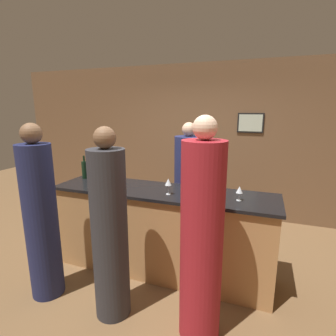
{
  "coord_description": "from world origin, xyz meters",
  "views": [
    {
      "loc": [
        1.08,
        -2.75,
        1.99
      ],
      "look_at": [
        0.04,
        0.1,
        1.3
      ],
      "focal_mm": 28.0,
      "sensor_mm": 36.0,
      "label": 1
    }
  ],
  "objects_px": {
    "bartender": "(188,190)",
    "guest_2": "(41,219)",
    "guest_1": "(202,241)",
    "wine_bottle_0": "(106,170)",
    "wine_bottle_1": "(85,169)",
    "guest_0": "(110,232)"
  },
  "relations": [
    {
      "from": "bartender",
      "to": "guest_1",
      "type": "relative_size",
      "value": 0.93
    },
    {
      "from": "guest_1",
      "to": "wine_bottle_1",
      "type": "xyz_separation_m",
      "value": [
        -1.85,
        0.91,
        0.27
      ]
    },
    {
      "from": "wine_bottle_1",
      "to": "guest_0",
      "type": "bearing_deg",
      "value": -44.25
    },
    {
      "from": "guest_2",
      "to": "bartender",
      "type": "bearing_deg",
      "value": 54.07
    },
    {
      "from": "guest_2",
      "to": "guest_1",
      "type": "bearing_deg",
      "value": 1.84
    },
    {
      "from": "guest_1",
      "to": "wine_bottle_1",
      "type": "relative_size",
      "value": 6.16
    },
    {
      "from": "guest_1",
      "to": "wine_bottle_1",
      "type": "bearing_deg",
      "value": 153.86
    },
    {
      "from": "guest_2",
      "to": "wine_bottle_0",
      "type": "relative_size",
      "value": 6.24
    },
    {
      "from": "bartender",
      "to": "guest_2",
      "type": "bearing_deg",
      "value": 54.07
    },
    {
      "from": "guest_1",
      "to": "guest_0",
      "type": "bearing_deg",
      "value": -176.22
    },
    {
      "from": "bartender",
      "to": "guest_0",
      "type": "distance_m",
      "value": 1.61
    },
    {
      "from": "guest_2",
      "to": "wine_bottle_0",
      "type": "xyz_separation_m",
      "value": [
        0.14,
        1.03,
        0.3
      ]
    },
    {
      "from": "guest_1",
      "to": "wine_bottle_0",
      "type": "bearing_deg",
      "value": 147.75
    },
    {
      "from": "guest_1",
      "to": "wine_bottle_0",
      "type": "distance_m",
      "value": 1.85
    },
    {
      "from": "wine_bottle_0",
      "to": "wine_bottle_1",
      "type": "bearing_deg",
      "value": -166.53
    },
    {
      "from": "bartender",
      "to": "guest_2",
      "type": "distance_m",
      "value": 1.95
    },
    {
      "from": "bartender",
      "to": "wine_bottle_1",
      "type": "relative_size",
      "value": 5.74
    },
    {
      "from": "guest_2",
      "to": "wine_bottle_1",
      "type": "height_order",
      "value": "guest_2"
    },
    {
      "from": "bartender",
      "to": "wine_bottle_1",
      "type": "distance_m",
      "value": 1.48
    },
    {
      "from": "bartender",
      "to": "guest_0",
      "type": "relative_size",
      "value": 0.98
    },
    {
      "from": "guest_0",
      "to": "guest_2",
      "type": "distance_m",
      "value": 0.83
    },
    {
      "from": "guest_0",
      "to": "bartender",
      "type": "bearing_deg",
      "value": 78.77
    }
  ]
}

